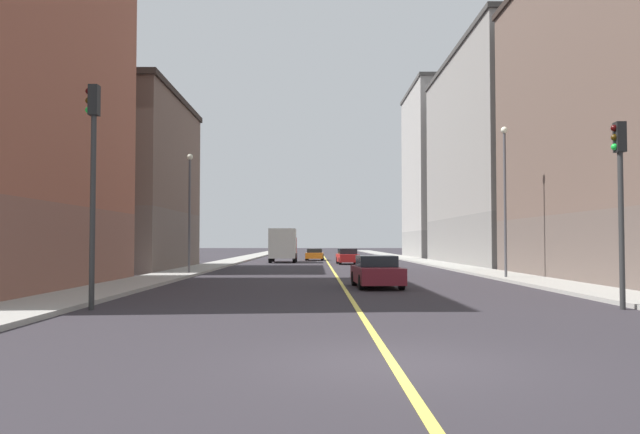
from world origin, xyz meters
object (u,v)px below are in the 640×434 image
object	(u,v)px
traffic_light_left_near	(620,187)
street_lamp_right_near	(190,200)
building_left_mid	(515,159)
street_lamp_left_near	(505,187)
box_truck	(283,245)
car_red	(348,256)
traffic_light_right_near	(93,165)
car_orange	(315,255)
car_maroon	(377,272)
building_right_midblock	(102,183)
building_left_far	(455,173)

from	to	relation	value
traffic_light_left_near	street_lamp_right_near	world-z (taller)	street_lamp_right_near
building_left_mid	street_lamp_left_near	bearing A→B (deg)	-108.69
box_truck	car_red	bearing A→B (deg)	-39.17
traffic_light_right_near	traffic_light_left_near	bearing A→B (deg)	-0.00
street_lamp_right_near	car_orange	world-z (taller)	street_lamp_right_near
car_orange	car_maroon	bearing A→B (deg)	-86.30
building_right_midblock	street_lamp_right_near	distance (m)	10.96
street_lamp_left_near	street_lamp_right_near	xyz separation A→B (m)	(-17.54, 4.81, -0.42)
traffic_light_right_near	street_lamp_left_near	world-z (taller)	street_lamp_left_near
traffic_light_left_near	car_orange	size ratio (longest dim) A/B	1.23
traffic_light_left_near	street_lamp_left_near	world-z (taller)	street_lamp_left_near
car_orange	box_truck	distance (m)	7.95
building_left_far	street_lamp_left_near	bearing A→B (deg)	-99.28
street_lamp_left_near	car_maroon	xyz separation A→B (m)	(-7.34, -5.70, -4.22)
building_right_midblock	box_truck	bearing A→B (deg)	53.26
building_right_midblock	car_red	xyz separation A→B (m)	(18.22, 11.49, -5.54)
traffic_light_left_near	box_truck	bearing A→B (deg)	105.50
traffic_light_right_near	street_lamp_right_near	world-z (taller)	street_lamp_right_near
building_left_far	building_right_midblock	size ratio (longest dim) A/B	1.35
traffic_light_right_near	street_lamp_left_near	distance (m)	22.26
street_lamp_right_near	car_orange	distance (m)	32.28
building_right_midblock	street_lamp_right_near	xyz separation A→B (m)	(7.78, -7.52, -1.76)
building_left_mid	traffic_light_left_near	size ratio (longest dim) A/B	4.61
traffic_light_left_near	car_orange	xyz separation A→B (m)	(-9.02, 50.82, -3.00)
traffic_light_right_near	street_lamp_left_near	size ratio (longest dim) A/B	0.83
street_lamp_left_near	box_truck	size ratio (longest dim) A/B	1.19
car_maroon	car_orange	world-z (taller)	car_maroon
car_orange	building_left_mid	bearing A→B (deg)	-36.08
traffic_light_right_near	box_truck	size ratio (longest dim) A/B	0.99
building_left_far	traffic_light_right_near	bearing A→B (deg)	-111.29
car_orange	car_red	size ratio (longest dim) A/B	1.01
building_right_midblock	car_maroon	bearing A→B (deg)	-45.09
street_lamp_right_near	car_red	size ratio (longest dim) A/B	1.61
building_right_midblock	car_maroon	size ratio (longest dim) A/B	3.50
building_right_midblock	traffic_light_right_near	distance (m)	28.63
building_left_mid	traffic_light_left_near	bearing A→B (deg)	-103.08
car_red	car_orange	bearing A→B (deg)	103.60
car_maroon	car_red	distance (m)	29.52
street_lamp_left_near	car_maroon	world-z (taller)	street_lamp_left_near
building_left_mid	street_lamp_left_near	xyz separation A→B (m)	(-7.78, -22.98, -4.48)
street_lamp_left_near	street_lamp_right_near	bearing A→B (deg)	164.68
traffic_light_left_near	car_red	xyz separation A→B (m)	(-6.08, 38.68, -2.93)
building_left_far	building_right_midblock	xyz separation A→B (m)	(-33.09, -35.27, -4.57)
building_left_mid	street_lamp_left_near	size ratio (longest dim) A/B	3.21
building_left_far	traffic_light_right_near	world-z (taller)	building_left_far
building_left_far	traffic_light_left_near	world-z (taller)	building_left_far
building_left_mid	building_right_midblock	xyz separation A→B (m)	(-33.09, -10.65, -3.14)
traffic_light_right_near	car_red	world-z (taller)	traffic_light_right_near
traffic_light_right_near	street_lamp_right_near	bearing A→B (deg)	92.87
building_left_mid	building_left_far	distance (m)	24.67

